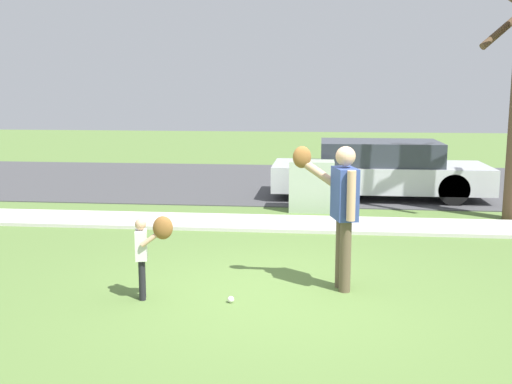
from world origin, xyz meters
name	(u,v)px	position (x,y,z in m)	size (l,w,h in m)	color
ground_plane	(295,227)	(0.00, 3.50, 0.00)	(48.00, 48.00, 0.00)	#567538
sidewalk_strip	(295,224)	(0.00, 3.60, 0.03)	(36.00, 1.20, 0.06)	beige
road_surface	(304,182)	(0.00, 8.60, 0.01)	(36.00, 6.80, 0.02)	#424244
person_adult	(340,202)	(0.66, 0.24, 1.05)	(0.79, 0.59, 1.71)	brown
person_child	(148,244)	(-1.47, -0.37, 0.64)	(0.49, 0.33, 0.98)	black
baseball	(231,299)	(-0.54, -0.37, 0.04)	(0.07, 0.07, 0.07)	white
utility_cabinet	(312,186)	(0.26, 4.93, 0.49)	(0.86, 0.56, 0.99)	#9EB293
parked_sedan_silver	(379,170)	(1.69, 6.55, 0.62)	(4.60, 1.80, 1.23)	silver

